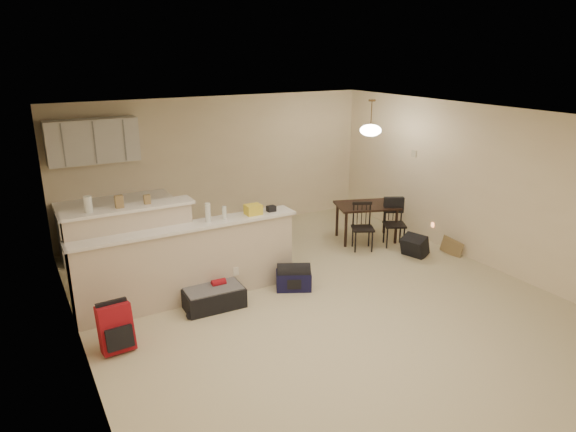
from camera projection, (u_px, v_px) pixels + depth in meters
room at (321, 215)px, 6.64m from camera, size 7.00×7.02×2.50m
breakfast_bar at (169, 261)px, 6.83m from camera, size 3.08×0.58×1.39m
upper_cabinets at (93, 141)px, 8.16m from camera, size 1.40×0.34×0.70m
kitchen_counter at (117, 227)px, 8.60m from camera, size 1.80×0.60×0.90m
thermostat at (414, 154)px, 9.24m from camera, size 0.02×0.12×0.12m
jar at (88, 204)px, 6.25m from camera, size 0.10×0.10×0.20m
cereal_box at (119, 202)px, 6.43m from camera, size 0.10×0.07×0.16m
small_box at (147, 199)px, 6.60m from camera, size 0.08×0.06×0.12m
bottle_a at (208, 212)px, 6.83m from camera, size 0.07×0.07×0.26m
bottle_b at (224, 213)px, 6.95m from camera, size 0.06×0.06×0.18m
bag_lump at (253, 209)px, 7.16m from camera, size 0.22×0.18×0.14m
pouch at (271, 209)px, 7.30m from camera, size 0.12×0.10×0.08m
dining_table at (367, 209)px, 9.15m from camera, size 1.23×1.01×0.66m
pendant_lamp at (371, 130)px, 8.71m from camera, size 0.36×0.36×0.62m
dining_chair_near at (363, 227)px, 8.74m from camera, size 0.47×0.46×0.81m
dining_chair_far at (395, 223)px, 8.91m from camera, size 0.48×0.47×0.82m
suitcase at (213, 297)px, 6.86m from camera, size 0.80×0.53×0.26m
red_backpack at (116, 328)px, 5.83m from camera, size 0.38×0.25×0.55m
navy_duffel at (294, 280)px, 7.35m from camera, size 0.56×0.46×0.27m
black_daypack at (415, 246)px, 8.54m from camera, size 0.37×0.45×0.34m
cardboard_sheet at (452, 247)px, 8.56m from camera, size 0.11×0.37×0.29m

